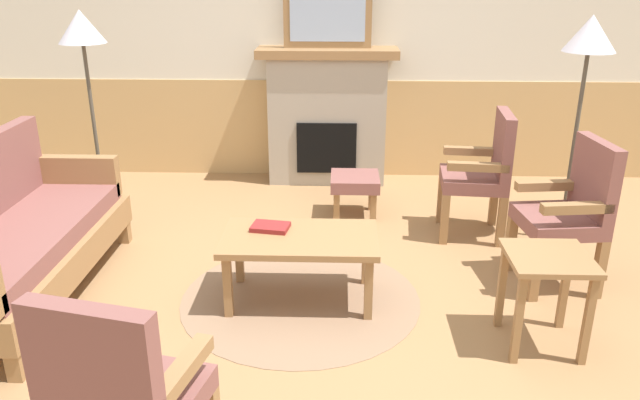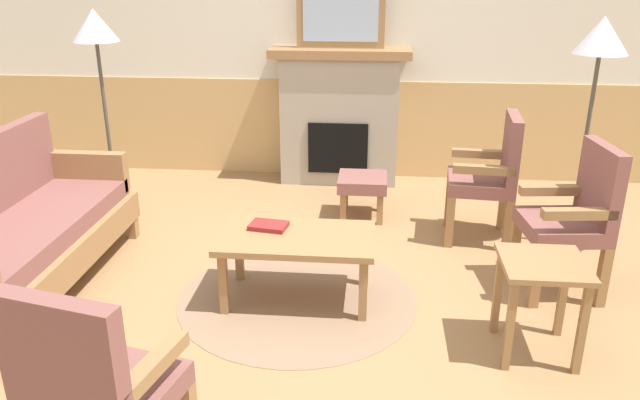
% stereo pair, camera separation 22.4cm
% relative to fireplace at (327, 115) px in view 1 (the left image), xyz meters
% --- Properties ---
extents(ground_plane, '(14.00, 14.00, 0.00)m').
position_rel_fireplace_xyz_m(ground_plane, '(0.00, -2.35, -0.65)').
color(ground_plane, '#997047').
extents(wall_back, '(7.20, 0.14, 2.70)m').
position_rel_fireplace_xyz_m(wall_back, '(0.00, 0.25, 0.66)').
color(wall_back, silver).
rests_on(wall_back, ground_plane).
extents(fireplace, '(1.30, 0.44, 1.28)m').
position_rel_fireplace_xyz_m(fireplace, '(0.00, 0.00, 0.00)').
color(fireplace, '#A39989').
rests_on(fireplace, ground_plane).
extents(framed_picture, '(0.80, 0.04, 0.56)m').
position_rel_fireplace_xyz_m(framed_picture, '(0.00, 0.00, 0.91)').
color(framed_picture, olive).
rests_on(framed_picture, fireplace).
extents(couch, '(0.70, 1.80, 0.98)m').
position_rel_fireplace_xyz_m(couch, '(-1.87, -2.35, -0.26)').
color(couch, olive).
rests_on(couch, ground_plane).
extents(coffee_table, '(0.96, 0.56, 0.44)m').
position_rel_fireplace_xyz_m(coffee_table, '(-0.11, -2.33, -0.27)').
color(coffee_table, olive).
rests_on(coffee_table, ground_plane).
extents(round_rug, '(1.52, 1.52, 0.01)m').
position_rel_fireplace_xyz_m(round_rug, '(-0.11, -2.33, -0.65)').
color(round_rug, '#896B51').
rests_on(round_rug, ground_plane).
extents(book_on_table, '(0.25, 0.19, 0.03)m').
position_rel_fireplace_xyz_m(book_on_table, '(-0.30, -2.23, -0.20)').
color(book_on_table, maroon).
rests_on(book_on_table, coffee_table).
extents(footstool, '(0.40, 0.40, 0.36)m').
position_rel_fireplace_xyz_m(footstool, '(0.25, -0.93, -0.37)').
color(footstool, olive).
rests_on(footstool, ground_plane).
extents(armchair_near_fireplace, '(0.53, 0.53, 0.98)m').
position_rel_fireplace_xyz_m(armchair_near_fireplace, '(1.62, -2.05, -0.11)').
color(armchair_near_fireplace, olive).
rests_on(armchair_near_fireplace, ground_plane).
extents(armchair_by_window_left, '(0.52, 0.52, 0.98)m').
position_rel_fireplace_xyz_m(armchair_by_window_left, '(1.22, -1.27, -0.11)').
color(armchair_by_window_left, olive).
rests_on(armchair_by_window_left, ground_plane).
extents(armchair_front_left, '(0.58, 0.58, 0.98)m').
position_rel_fireplace_xyz_m(armchair_front_left, '(-0.66, -3.98, -0.11)').
color(armchair_front_left, olive).
rests_on(armchair_front_left, ground_plane).
extents(side_table, '(0.44, 0.44, 0.55)m').
position_rel_fireplace_xyz_m(side_table, '(1.25, -2.78, -0.22)').
color(side_table, olive).
rests_on(side_table, ground_plane).
extents(floor_lamp_by_couch, '(0.36, 0.36, 1.68)m').
position_rel_fireplace_xyz_m(floor_lamp_by_couch, '(-1.87, -0.97, 0.80)').
color(floor_lamp_by_couch, '#332D28').
rests_on(floor_lamp_by_couch, ground_plane).
extents(floor_lamp_by_chairs, '(0.36, 0.36, 1.68)m').
position_rel_fireplace_xyz_m(floor_lamp_by_chairs, '(1.85, -1.34, 0.80)').
color(floor_lamp_by_chairs, '#332D28').
rests_on(floor_lamp_by_chairs, ground_plane).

